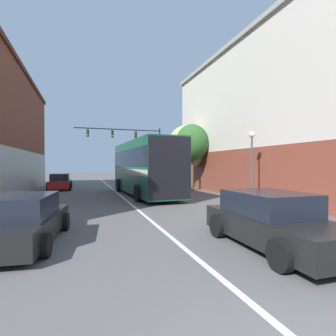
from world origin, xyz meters
The scene contains 10 objects.
lane_center_line centered at (0.00, 16.05, 0.00)m, with size 0.14×44.09×0.01m.
building_right_storefront centered at (12.30, 12.40, 5.52)m, with size 10.05×24.29×10.79m.
bus centered at (1.65, 16.71, 2.09)m, with size 3.16×10.23×3.73m.
hatchback_foreground centered at (2.23, 4.25, 0.68)m, with size 2.13×4.30×1.42m.
parked_car_left_near centered at (-4.01, 6.50, 0.63)m, with size 2.21×4.34×1.34m.
parked_car_left_mid centered at (-4.37, 23.20, 0.65)m, with size 1.92×4.43×1.37m.
traffic_signal_gantry centered at (2.82, 28.08, 4.82)m, with size 9.56×0.36×6.40m.
street_lamp centered at (6.34, 10.84, 2.44)m, with size 0.34×0.34×3.97m.
street_tree_near centered at (6.32, 19.05, 4.00)m, with size 2.83×2.55×5.58m.
street_tree_far centered at (6.45, 20.47, 3.75)m, with size 3.61×3.24×5.73m.
Camera 1 is at (-2.46, -1.37, 2.14)m, focal length 28.00 mm.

